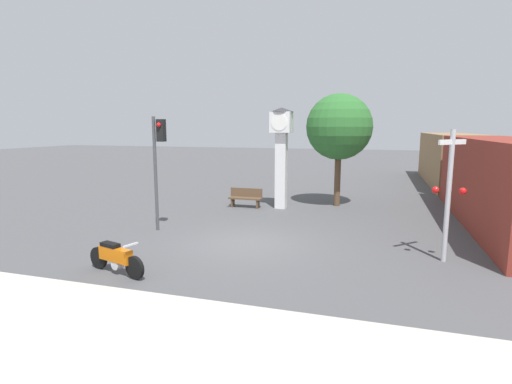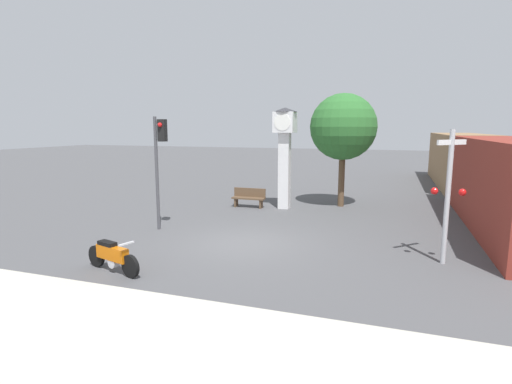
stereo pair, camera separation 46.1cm
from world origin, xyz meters
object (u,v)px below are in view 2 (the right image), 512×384
(motorcycle, at_px, (112,256))
(traffic_light, at_px, (159,153))
(railroad_crossing_signal, at_px, (448,192))
(freight_train, at_px, (478,168))
(bench, at_px, (249,197))
(street_tree, at_px, (343,127))
(clock_tower, at_px, (285,142))

(motorcycle, height_order, traffic_light, traffic_light)
(railroad_crossing_signal, bearing_deg, freight_train, 76.45)
(traffic_light, distance_m, bench, 5.87)
(motorcycle, bearing_deg, bench, 103.13)
(freight_train, bearing_deg, traffic_light, -139.07)
(motorcycle, bearing_deg, street_tree, 83.28)
(railroad_crossing_signal, relative_size, bench, 2.36)
(freight_train, relative_size, bench, 15.45)
(freight_train, distance_m, railroad_crossing_signal, 11.84)
(motorcycle, xyz_separation_m, street_tree, (4.64, 11.13, 3.40))
(clock_tower, bearing_deg, bench, -169.21)
(motorcycle, xyz_separation_m, traffic_light, (-1.20, 4.35, 2.46))
(freight_train, relative_size, railroad_crossing_signal, 6.54)
(traffic_light, relative_size, street_tree, 0.78)
(motorcycle, distance_m, freight_train, 18.85)
(street_tree, bearing_deg, traffic_light, -130.74)
(motorcycle, relative_size, railroad_crossing_signal, 0.53)
(clock_tower, bearing_deg, traffic_light, -121.65)
(freight_train, xyz_separation_m, bench, (-10.75, -5.67, -1.21))
(bench, bearing_deg, motorcycle, -92.80)
(clock_tower, height_order, street_tree, street_tree)
(clock_tower, relative_size, traffic_light, 1.12)
(freight_train, xyz_separation_m, railroad_crossing_signal, (-2.77, -11.51, 0.36))
(motorcycle, height_order, freight_train, freight_train)
(traffic_light, xyz_separation_m, bench, (1.66, 5.09, -2.41))
(motorcycle, xyz_separation_m, clock_tower, (2.14, 9.76, 2.69))
(motorcycle, height_order, bench, bench)
(clock_tower, xyz_separation_m, bench, (-1.68, -0.32, -2.64))
(motorcycle, xyz_separation_m, freight_train, (11.21, 15.11, 1.26))
(freight_train, distance_m, traffic_light, 16.46)
(freight_train, distance_m, bench, 12.21)
(clock_tower, xyz_separation_m, freight_train, (9.07, 5.35, -1.43))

